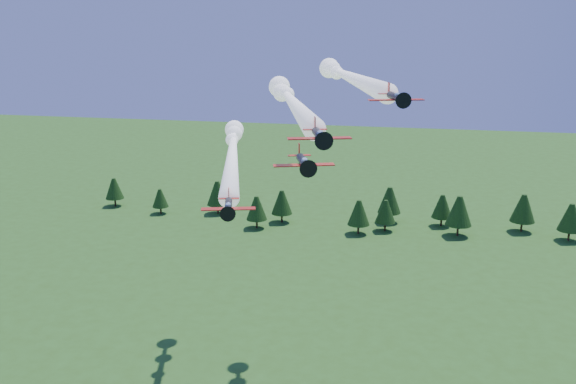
% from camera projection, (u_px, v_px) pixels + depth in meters
% --- Properties ---
extents(plane_lead, '(19.17, 50.76, 3.70)m').
position_uv_depth(plane_lead, '(292.00, 101.00, 95.18)').
color(plane_lead, black).
rests_on(plane_lead, ground).
extents(plane_left, '(19.76, 57.69, 3.70)m').
position_uv_depth(plane_left, '(233.00, 150.00, 106.37)').
color(plane_left, black).
rests_on(plane_left, ground).
extents(plane_right, '(19.41, 50.23, 3.70)m').
position_uv_depth(plane_right, '(347.00, 76.00, 102.43)').
color(plane_right, black).
rests_on(plane_right, ground).
extents(plane_slot, '(8.06, 8.99, 2.85)m').
position_uv_depth(plane_slot, '(303.00, 162.00, 83.82)').
color(plane_slot, black).
rests_on(plane_slot, ground).
extents(treeline, '(173.67, 20.40, 11.73)m').
position_uv_depth(treeline, '(409.00, 208.00, 188.11)').
color(treeline, '#382314').
rests_on(treeline, ground).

